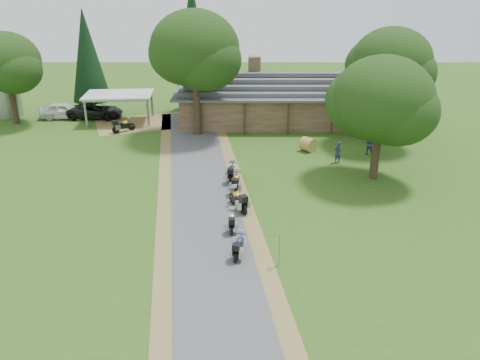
{
  "coord_description": "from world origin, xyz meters",
  "views": [
    {
      "loc": [
        1.7,
        -21.82,
        13.2
      ],
      "look_at": [
        1.63,
        5.07,
        1.6
      ],
      "focal_mm": 35.0,
      "sensor_mm": 36.0,
      "label": 1
    }
  ],
  "objects_px": {
    "silo": "(2,85)",
    "motorcycle_row_e": "(232,171)",
    "carport": "(120,108)",
    "car_dark_suv": "(95,107)",
    "motorcycle_row_d": "(236,182)",
    "motorcycle_row_a": "(239,245)",
    "motorcycle_row_c": "(238,199)",
    "lodge": "(285,97)",
    "motorcycle_carport_a": "(123,125)",
    "motorcycle_row_b": "(232,220)",
    "hay_bale": "(308,144)",
    "car_white_sedan": "(64,109)"
  },
  "relations": [
    {
      "from": "motorcycle_row_c",
      "to": "motorcycle_row_e",
      "type": "distance_m",
      "value": 4.56
    },
    {
      "from": "car_white_sedan",
      "to": "hay_bale",
      "type": "relative_size",
      "value": 5.39
    },
    {
      "from": "carport",
      "to": "car_dark_suv",
      "type": "xyz_separation_m",
      "value": [
        -2.91,
        1.28,
        -0.27
      ]
    },
    {
      "from": "carport",
      "to": "car_white_sedan",
      "type": "relative_size",
      "value": 1.06
    },
    {
      "from": "lodge",
      "to": "car_white_sedan",
      "type": "distance_m",
      "value": 22.46
    },
    {
      "from": "motorcycle_row_b",
      "to": "motorcycle_row_e",
      "type": "bearing_deg",
      "value": 0.4
    },
    {
      "from": "motorcycle_row_b",
      "to": "hay_bale",
      "type": "bearing_deg",
      "value": -25.46
    },
    {
      "from": "silo",
      "to": "motorcycle_row_e",
      "type": "height_order",
      "value": "silo"
    },
    {
      "from": "motorcycle_row_c",
      "to": "motorcycle_row_d",
      "type": "xyz_separation_m",
      "value": [
        -0.14,
        2.65,
        0.01
      ]
    },
    {
      "from": "lodge",
      "to": "motorcycle_carport_a",
      "type": "height_order",
      "value": "lodge"
    },
    {
      "from": "motorcycle_row_a",
      "to": "motorcycle_row_e",
      "type": "distance_m",
      "value": 9.83
    },
    {
      "from": "motorcycle_row_b",
      "to": "motorcycle_row_d",
      "type": "bearing_deg",
      "value": -3.0
    },
    {
      "from": "carport",
      "to": "motorcycle_carport_a",
      "type": "distance_m",
      "value": 3.67
    },
    {
      "from": "motorcycle_row_c",
      "to": "motorcycle_row_b",
      "type": "bearing_deg",
      "value": 147.14
    },
    {
      "from": "motorcycle_row_a",
      "to": "car_white_sedan",
      "type": "bearing_deg",
      "value": 46.29
    },
    {
      "from": "carport",
      "to": "hay_bale",
      "type": "relative_size",
      "value": 5.68
    },
    {
      "from": "lodge",
      "to": "motorcycle_row_c",
      "type": "bearing_deg",
      "value": -102.81
    },
    {
      "from": "motorcycle_row_e",
      "to": "motorcycle_carport_a",
      "type": "height_order",
      "value": "motorcycle_row_e"
    },
    {
      "from": "motorcycle_row_a",
      "to": "motorcycle_row_b",
      "type": "xyz_separation_m",
      "value": [
        -0.41,
        2.74,
        -0.01
      ]
    },
    {
      "from": "motorcycle_row_a",
      "to": "motorcycle_row_d",
      "type": "bearing_deg",
      "value": 12.96
    },
    {
      "from": "silo",
      "to": "car_white_sedan",
      "type": "xyz_separation_m",
      "value": [
        6.33,
        -0.98,
        -2.16
      ]
    },
    {
      "from": "carport",
      "to": "motorcycle_row_c",
      "type": "height_order",
      "value": "carport"
    },
    {
      "from": "motorcycle_row_c",
      "to": "hay_bale",
      "type": "bearing_deg",
      "value": -53.58
    },
    {
      "from": "car_dark_suv",
      "to": "motorcycle_row_b",
      "type": "distance_m",
      "value": 27.34
    },
    {
      "from": "hay_bale",
      "to": "motorcycle_row_c",
      "type": "bearing_deg",
      "value": -118.22
    },
    {
      "from": "carport",
      "to": "motorcycle_row_c",
      "type": "xyz_separation_m",
      "value": [
        11.85,
        -19.39,
        -0.71
      ]
    },
    {
      "from": "car_dark_suv",
      "to": "motorcycle_row_b",
      "type": "height_order",
      "value": "car_dark_suv"
    },
    {
      "from": "car_white_sedan",
      "to": "motorcycle_row_c",
      "type": "xyz_separation_m",
      "value": [
        17.91,
        -20.55,
        -0.33
      ]
    },
    {
      "from": "lodge",
      "to": "hay_bale",
      "type": "distance_m",
      "value": 9.35
    },
    {
      "from": "carport",
      "to": "silo",
      "type": "bearing_deg",
      "value": 166.0
    },
    {
      "from": "motorcycle_row_a",
      "to": "motorcycle_row_c",
      "type": "xyz_separation_m",
      "value": [
        -0.08,
        5.28,
        0.11
      ]
    },
    {
      "from": "car_dark_suv",
      "to": "motorcycle_row_a",
      "type": "bearing_deg",
      "value": -147.56
    },
    {
      "from": "motorcycle_row_a",
      "to": "hay_bale",
      "type": "bearing_deg",
      "value": -8.09
    },
    {
      "from": "motorcycle_row_b",
      "to": "motorcycle_row_e",
      "type": "xyz_separation_m",
      "value": [
        -0.15,
        7.07,
        0.1
      ]
    },
    {
      "from": "lodge",
      "to": "motorcycle_row_d",
      "type": "distance_m",
      "value": 17.83
    },
    {
      "from": "carport",
      "to": "motorcycle_row_d",
      "type": "height_order",
      "value": "carport"
    },
    {
      "from": "motorcycle_row_a",
      "to": "motorcycle_row_c",
      "type": "relative_size",
      "value": 0.85
    },
    {
      "from": "motorcycle_row_a",
      "to": "hay_bale",
      "type": "relative_size",
      "value": 1.51
    },
    {
      "from": "carport",
      "to": "car_dark_suv",
      "type": "bearing_deg",
      "value": 152.06
    },
    {
      "from": "motorcycle_row_c",
      "to": "motorcycle_row_e",
      "type": "height_order",
      "value": "motorcycle_row_c"
    },
    {
      "from": "car_dark_suv",
      "to": "motorcycle_row_e",
      "type": "distance_m",
      "value": 21.55
    },
    {
      "from": "lodge",
      "to": "silo",
      "type": "distance_m",
      "value": 28.79
    },
    {
      "from": "car_white_sedan",
      "to": "carport",
      "type": "bearing_deg",
      "value": -105.66
    },
    {
      "from": "carport",
      "to": "car_dark_suv",
      "type": "distance_m",
      "value": 3.19
    },
    {
      "from": "motorcycle_row_d",
      "to": "hay_bale",
      "type": "xyz_separation_m",
      "value": [
        5.88,
        8.05,
        -0.14
      ]
    },
    {
      "from": "silo",
      "to": "lodge",
      "type": "bearing_deg",
      "value": -3.49
    },
    {
      "from": "car_dark_suv",
      "to": "motorcycle_row_b",
      "type": "xyz_separation_m",
      "value": [
        14.43,
        -23.21,
        -0.56
      ]
    },
    {
      "from": "silo",
      "to": "motorcycle_row_e",
      "type": "distance_m",
      "value": 29.31
    },
    {
      "from": "motorcycle_row_d",
      "to": "motorcycle_row_e",
      "type": "xyz_separation_m",
      "value": [
        -0.35,
        1.88,
        -0.03
      ]
    },
    {
      "from": "motorcycle_carport_a",
      "to": "motorcycle_row_b",
      "type": "bearing_deg",
      "value": -96.95
    }
  ]
}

